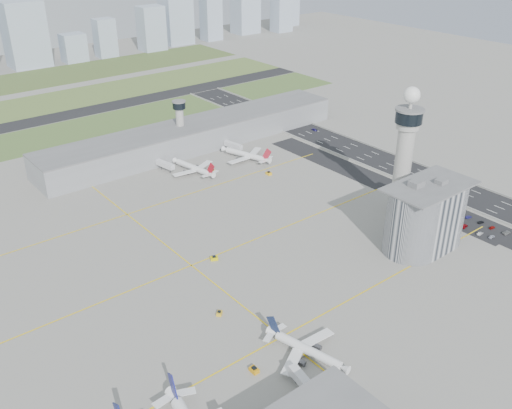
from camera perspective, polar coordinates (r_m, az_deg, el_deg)
ground at (r=251.50m, az=5.01°, el=-5.90°), size 1000.00×1000.00×0.00m
grass_strip_0 at (r=419.46m, az=-18.79°, el=6.72°), size 480.00×50.00×0.08m
grass_strip_1 at (r=487.70m, az=-22.06°, el=8.96°), size 480.00×60.00×0.08m
runway at (r=452.85m, az=-20.52°, el=7.91°), size 480.00×22.00×0.10m
highway at (r=332.37m, az=19.64°, el=1.22°), size 28.00×500.00×0.10m
barrier_left at (r=321.17m, az=18.29°, el=0.63°), size 0.60×500.00×1.20m
barrier_right at (r=343.33m, az=20.94°, el=1.93°), size 0.60×500.00×1.20m
landside_road at (r=308.30m, az=18.62°, el=-0.68°), size 18.00×260.00×0.08m
parking_lot at (r=301.46m, az=20.26°, el=-1.62°), size 20.00×44.00×0.10m
taxiway_line_h_0 at (r=211.93m, az=2.58°, el=-13.11°), size 260.00×0.60×0.01m
taxiway_line_h_1 at (r=250.87m, az=-6.48°, el=-6.08°), size 260.00×0.60×0.01m
taxiway_line_h_2 at (r=296.92m, az=-12.76°, el=-0.98°), size 260.00×0.60×0.01m
taxiway_line_v at (r=250.87m, az=-6.48°, el=-6.08°), size 0.60×260.00×0.01m
control_tower at (r=289.49m, az=14.70°, el=5.70°), size 14.00×14.00×64.50m
secondary_tower at (r=368.48m, az=-7.61°, el=8.30°), size 8.60×8.60×31.90m
admin_building at (r=266.91m, az=16.59°, el=-1.13°), size 42.00×24.00×33.50m
terminal_pier at (r=375.42m, az=-6.04°, el=6.98°), size 210.00×32.00×15.80m
airplane_near_c at (r=201.85m, az=5.25°, el=-13.87°), size 36.27×40.05×9.57m
airplane_far_a at (r=337.58m, az=-6.35°, el=4.04°), size 35.31×39.64×9.85m
airplane_far_b at (r=353.60m, az=-1.10°, el=5.36°), size 40.94×44.68×10.41m
jet_bridge_near_2 at (r=187.12m, az=5.98°, el=-18.82°), size 5.39×14.31×5.70m
jet_bridge_far_0 at (r=346.63m, az=-9.82°, el=4.06°), size 5.39×14.31×5.70m
jet_bridge_far_1 at (r=370.99m, az=-3.09°, el=6.01°), size 5.39×14.31×5.70m
tug_1 at (r=198.14m, az=-0.19°, el=-16.18°), size 2.25×3.27×1.90m
tug_2 at (r=221.69m, az=-3.68°, el=-10.77°), size 3.34×3.28×1.61m
tug_3 at (r=253.29m, az=-4.21°, el=-5.35°), size 3.98×3.48×1.93m
tug_4 at (r=337.54m, az=-4.35°, el=3.38°), size 3.79×3.75×1.84m
tug_5 at (r=333.48m, az=1.28°, el=3.16°), size 2.38×3.40×1.95m
car_lot_0 at (r=290.98m, az=22.50°, el=-2.99°), size 3.90×1.63×1.32m
car_lot_1 at (r=291.78m, az=21.50°, el=-2.71°), size 4.08×1.62×1.32m
car_lot_2 at (r=295.74m, az=20.09°, el=-2.03°), size 5.01×2.84×1.32m
car_lot_3 at (r=297.33m, az=19.49°, el=-1.79°), size 3.92×1.64×1.13m
car_lot_4 at (r=301.40m, az=18.17°, el=-1.16°), size 3.59×1.84×1.17m
car_lot_5 at (r=305.42m, az=17.11°, el=-0.60°), size 3.54×1.30×1.16m
car_lot_6 at (r=297.43m, az=23.76°, el=-2.58°), size 4.89×2.65×1.30m
car_lot_7 at (r=299.62m, az=22.54°, el=-2.14°), size 3.79×1.66×1.08m
car_lot_8 at (r=302.41m, az=21.57°, el=-1.65°), size 3.87×2.00×1.26m
car_lot_9 at (r=305.22m, az=20.48°, el=-1.18°), size 3.85×1.68×1.23m
car_lot_10 at (r=310.67m, az=19.10°, el=-0.42°), size 4.68×2.45×1.26m
car_lot_11 at (r=313.13m, az=17.80°, el=0.00°), size 4.18×2.13×1.16m
car_hw_1 at (r=353.94m, az=14.07°, el=3.73°), size 1.76×4.06×1.30m
car_hw_2 at (r=405.40m, az=5.88°, el=7.45°), size 2.78×4.91×1.29m
car_hw_4 at (r=437.52m, az=-0.72°, el=9.09°), size 1.65×3.75×1.26m
skyline_bldg_9 at (r=618.33m, az=-22.10°, el=15.50°), size 36.96×29.57×62.11m
skyline_bldg_10 at (r=627.26m, az=-17.77°, el=14.71°), size 23.01×18.41×27.75m
skyline_bldg_11 at (r=639.07m, az=-14.85°, el=15.81°), size 20.22×16.18×38.97m
skyline_bldg_12 at (r=660.04m, az=-10.42°, el=16.94°), size 26.14×20.92×46.89m
skyline_bldg_13 at (r=686.78m, az=-8.07°, el=18.95°), size 32.26×25.81×81.20m
skyline_bldg_14 at (r=705.09m, az=-4.55°, el=18.82°), size 21.59×17.28×68.75m
skyline_bldg_15 at (r=746.55m, az=-1.07°, el=19.16°), size 30.25×24.20×63.40m
skyline_bldg_16 at (r=757.76m, az=2.60°, el=19.57°), size 23.04×18.43×71.56m
skyline_bldg_17 at (r=804.13m, az=3.31°, el=18.90°), size 22.64×18.11×41.06m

